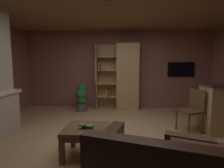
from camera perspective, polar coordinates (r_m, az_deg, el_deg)
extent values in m
cube|color=tan|center=(3.22, -0.51, -19.93)|extent=(6.19, 5.28, 0.02)
cube|color=#8E544C|center=(5.56, 1.60, 5.09)|extent=(6.31, 0.06, 2.59)
cube|color=white|center=(5.55, -2.33, 5.00)|extent=(0.73, 0.01, 0.84)
cube|color=tan|center=(5.28, 5.45, 2.42)|extent=(0.70, 0.38, 2.12)
cube|color=tan|center=(5.49, -1.69, 2.59)|extent=(0.65, 0.02, 2.12)
cube|color=tan|center=(5.35, -5.24, 2.47)|extent=(0.02, 0.38, 2.12)
sphere|color=black|center=(5.07, 3.53, 3.47)|extent=(0.04, 0.04, 0.04)
cube|color=tan|center=(5.48, -1.84, -8.55)|extent=(0.65, 0.38, 0.02)
cube|color=tan|center=(5.39, -1.85, -4.30)|extent=(0.65, 0.38, 0.02)
cube|color=tan|center=(5.33, -1.87, 0.19)|extent=(0.65, 0.38, 0.02)
cube|color=tan|center=(5.30, -1.89, 4.75)|extent=(0.65, 0.38, 0.02)
cube|color=tan|center=(5.31, -1.90, 9.33)|extent=(0.65, 0.38, 0.02)
cube|color=brown|center=(5.31, -0.86, -3.27)|extent=(0.03, 0.23, 0.20)
cube|color=gold|center=(5.31, -1.83, -3.19)|extent=(0.04, 0.23, 0.21)
cube|color=brown|center=(5.27, -4.41, 5.92)|extent=(0.04, 0.23, 0.20)
sphere|color=beige|center=(5.29, -1.24, 5.29)|extent=(0.10, 0.10, 0.10)
cube|color=#382116|center=(2.02, -1.63, -25.95)|extent=(0.38, 0.90, 0.67)
cube|color=brown|center=(1.82, 25.10, -22.00)|extent=(0.46, 0.30, 0.41)
cube|color=brown|center=(1.75, 27.34, -24.04)|extent=(0.45, 0.25, 0.42)
cube|color=brown|center=(2.67, -8.82, -15.20)|extent=(0.69, 0.60, 0.05)
cube|color=brown|center=(2.69, -8.80, -16.49)|extent=(0.62, 0.54, 0.08)
cube|color=brown|center=(2.62, -17.09, -21.40)|extent=(0.07, 0.07, 0.41)
cube|color=brown|center=(2.48, -2.70, -22.73)|extent=(0.07, 0.07, 0.41)
cube|color=brown|center=(3.06, -13.46, -17.07)|extent=(0.07, 0.07, 0.41)
cube|color=brown|center=(2.95, -1.48, -17.84)|extent=(0.07, 0.07, 0.41)
cube|color=brown|center=(2.68, -8.74, -14.26)|extent=(0.13, 0.11, 0.02)
cube|color=#387247|center=(2.61, -7.71, -14.26)|extent=(0.11, 0.10, 0.02)
cube|color=#387247|center=(2.60, -10.21, -13.82)|extent=(0.12, 0.11, 0.02)
cube|color=brown|center=(3.90, 25.50, -8.48)|extent=(0.55, 0.55, 0.04)
cube|color=brown|center=(3.98, 27.64, -4.75)|extent=(0.19, 0.39, 0.44)
cylinder|color=brown|center=(3.97, 21.60, -11.49)|extent=(0.04, 0.04, 0.46)
cylinder|color=brown|center=(3.72, 25.26, -12.87)|extent=(0.04, 0.04, 0.46)
cylinder|color=brown|center=(4.20, 25.42, -10.67)|extent=(0.04, 0.04, 0.46)
cylinder|color=brown|center=(3.97, 29.10, -11.87)|extent=(0.04, 0.04, 0.46)
cylinder|color=#4C4C51|center=(5.28, -10.56, -7.99)|extent=(0.32, 0.32, 0.24)
sphere|color=#235B2D|center=(5.20, -10.39, -5.49)|extent=(0.30, 0.30, 0.30)
sphere|color=#235B2D|center=(5.18, -10.57, -3.31)|extent=(0.38, 0.38, 0.38)
sphere|color=#235B2D|center=(5.18, -10.42, -1.37)|extent=(0.29, 0.29, 0.29)
cube|color=black|center=(5.81, 22.92, 4.73)|extent=(0.84, 0.05, 0.47)
cube|color=black|center=(5.78, 23.00, 4.72)|extent=(0.80, 0.01, 0.43)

